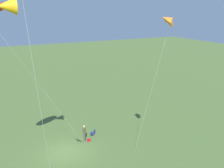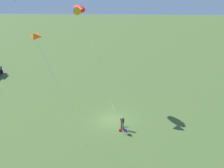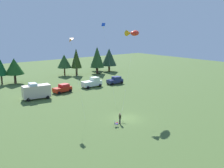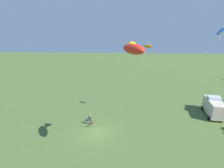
{
  "view_description": "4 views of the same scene",
  "coord_description": "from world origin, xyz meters",
  "views": [
    {
      "loc": [
        6.38,
        21.6,
        13.09
      ],
      "look_at": [
        -4.96,
        -0.16,
        6.03
      ],
      "focal_mm": 42.0,
      "sensor_mm": 36.0,
      "label": 1
    },
    {
      "loc": [
        -35.51,
        -1.0,
        19.54
      ],
      "look_at": [
        -3.32,
        -0.04,
        6.37
      ],
      "focal_mm": 50.0,
      "sensor_mm": 36.0,
      "label": 2
    },
    {
      "loc": [
        -26.41,
        -29.7,
        14.12
      ],
      "look_at": [
        -1.16,
        2.13,
        5.41
      ],
      "focal_mm": 42.0,
      "sensor_mm": 36.0,
      "label": 3
    },
    {
      "loc": [
        22.2,
        3.35,
        15.32
      ],
      "look_at": [
        -3.4,
        2.19,
        6.65
      ],
      "focal_mm": 28.0,
      "sensor_mm": 36.0,
      "label": 4
    }
  ],
  "objects": [
    {
      "name": "ground_plane",
      "position": [
        0.0,
        0.0,
        0.0
      ],
      "size": [
        160.0,
        160.0,
        0.0
      ],
      "primitive_type": "plane",
      "color": "#48622E"
    },
    {
      "name": "person_kite_flyer",
      "position": [
        -2.33,
        -1.26,
        1.02
      ],
      "size": [
        0.4,
        0.56,
        1.74
      ],
      "rotation": [
        0.0,
        0.0,
        6.09
      ],
      "color": "#443D42",
      "rests_on": "ground"
    },
    {
      "name": "folding_chair",
      "position": [
        -3.52,
        -1.69,
        0.49
      ],
      "size": [
        0.68,
        0.68,
        0.82
      ],
      "rotation": [
        0.0,
        0.0,
        5.58
      ],
      "color": "navy",
      "rests_on": "ground"
    },
    {
      "name": "backpack_on_grass",
      "position": [
        -2.71,
        -1.01,
        0.11
      ],
      "size": [
        0.37,
        0.3,
        0.22
      ],
      "primitive_type": "cube",
      "rotation": [
        0.0,
        0.0,
        5.99
      ],
      "color": "#A80C16",
      "rests_on": "ground"
    },
    {
      "name": "van_camper_beige",
      "position": [
        -6.49,
        20.06,
        1.64
      ],
      "size": [
        5.65,
        3.21,
        3.34
      ],
      "rotation": [
        0.0,
        0.0,
        3.0
      ],
      "color": "beige",
      "rests_on": "ground"
    },
    {
      "name": "kite_large_fish",
      "position": [
        5.59,
        4.56,
        13.23
      ],
      "size": [
        9.78,
        6.9,
        13.74
      ],
      "color": "red",
      "rests_on": "ground"
    },
    {
      "name": "kite_delta_orange",
      "position": [
        -5.37,
        7.68,
        12.29
      ],
      "size": [
        1.27,
        5.37,
        12.72
      ],
      "color": "orange",
      "rests_on": "ground"
    },
    {
      "name": "kite_diamond_blue",
      "position": [
        4.84,
        12.16,
        13.78
      ],
      "size": [
        2.61,
        7.12,
        15.07
      ],
      "color": "blue",
      "rests_on": "ground"
    }
  ]
}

